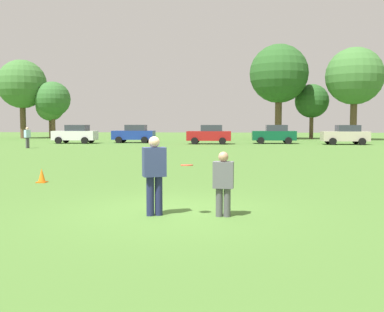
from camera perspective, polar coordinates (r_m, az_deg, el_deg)
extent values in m
plane|color=#47702D|center=(10.17, -2.58, -7.16)|extent=(168.91, 168.91, 0.00)
cylinder|color=#1E234C|center=(9.75, -5.34, -5.12)|extent=(0.17, 0.17, 0.85)
cylinder|color=#1E234C|center=(9.78, -4.27, -5.08)|extent=(0.17, 0.17, 0.85)
cube|color=navy|center=(9.67, -4.83, -0.76)|extent=(0.55, 0.44, 0.63)
sphere|color=#D8AD8C|center=(9.64, -4.85, 1.79)|extent=(0.24, 0.24, 0.24)
cylinder|color=#4C4C51|center=(9.66, 4.49, -5.91)|extent=(0.15, 0.15, 0.62)
cylinder|color=#4C4C51|center=(9.67, 3.50, -5.89)|extent=(0.15, 0.15, 0.62)
cube|color=#595960|center=(9.58, 4.01, -2.41)|extent=(0.45, 0.29, 0.57)
sphere|color=tan|center=(9.54, 4.02, -0.10)|extent=(0.22, 0.22, 0.22)
cylinder|color=#E54C33|center=(9.59, -0.66, -1.17)|extent=(0.27, 0.27, 0.04)
cube|color=#D8590C|center=(15.95, -18.58, -3.17)|extent=(0.32, 0.32, 0.03)
cone|color=orange|center=(15.92, -18.60, -2.31)|extent=(0.24, 0.24, 0.45)
cube|color=silver|center=(45.56, -14.69, 2.55)|extent=(4.22, 1.84, 0.90)
cube|color=#2D333D|center=(45.47, -14.41, 3.46)|extent=(2.01, 1.66, 0.64)
cylinder|color=black|center=(45.10, -16.66, 1.92)|extent=(0.66, 0.23, 0.66)
cylinder|color=black|center=(46.96, -15.76, 2.03)|extent=(0.66, 0.23, 0.66)
cylinder|color=black|center=(44.21, -13.52, 1.94)|extent=(0.66, 0.23, 0.66)
cylinder|color=black|center=(46.11, -12.73, 2.04)|extent=(0.66, 0.23, 0.66)
cube|color=navy|center=(45.79, -7.45, 2.66)|extent=(4.22, 1.84, 0.90)
cube|color=#2D333D|center=(45.72, -7.15, 3.56)|extent=(2.01, 1.66, 0.64)
cylinder|color=black|center=(45.13, -9.33, 2.05)|extent=(0.66, 0.23, 0.66)
cylinder|color=black|center=(47.07, -8.73, 2.14)|extent=(0.66, 0.23, 0.66)
cylinder|color=black|center=(44.56, -6.09, 2.05)|extent=(0.66, 0.23, 0.66)
cylinder|color=black|center=(46.52, -5.61, 2.15)|extent=(0.66, 0.23, 0.66)
cube|color=maroon|center=(42.79, 2.18, 2.58)|extent=(4.22, 1.84, 0.90)
cube|color=#2D333D|center=(42.76, 2.52, 3.55)|extent=(2.01, 1.66, 0.64)
cylinder|color=black|center=(41.89, 0.33, 1.94)|extent=(0.66, 0.23, 0.66)
cylinder|color=black|center=(43.88, 0.55, 2.04)|extent=(0.66, 0.23, 0.66)
cylinder|color=black|center=(41.76, 3.90, 1.92)|extent=(0.66, 0.23, 0.66)
cylinder|color=black|center=(43.76, 3.95, 2.02)|extent=(0.66, 0.23, 0.66)
cube|color=#0C4C2D|center=(44.36, 10.37, 2.58)|extent=(4.22, 1.84, 0.90)
cube|color=#2D333D|center=(44.37, 10.70, 3.50)|extent=(2.01, 1.66, 0.64)
cylinder|color=black|center=(43.28, 8.77, 1.96)|extent=(0.66, 0.23, 0.66)
cylinder|color=black|center=(45.27, 8.60, 2.06)|extent=(0.66, 0.23, 0.66)
cylinder|color=black|center=(43.53, 12.19, 1.93)|extent=(0.66, 0.23, 0.66)
cylinder|color=black|center=(45.51, 11.88, 2.03)|extent=(0.66, 0.23, 0.66)
cube|color=#B7AD99|center=(43.97, 18.90, 2.40)|extent=(4.22, 1.84, 0.90)
cube|color=#2D333D|center=(44.01, 19.23, 3.34)|extent=(2.01, 1.66, 0.64)
cylinder|color=black|center=(42.71, 17.51, 1.79)|extent=(0.66, 0.23, 0.66)
cylinder|color=black|center=(44.66, 16.95, 1.90)|extent=(0.66, 0.23, 0.66)
cylinder|color=black|center=(43.35, 20.87, 1.74)|extent=(0.66, 0.23, 0.66)
cylinder|color=black|center=(45.28, 20.18, 1.85)|extent=(0.66, 0.23, 0.66)
cylinder|color=#4C4C51|center=(38.03, -20.12, 1.59)|extent=(0.16, 0.16, 0.85)
cylinder|color=#4C4C51|center=(37.91, -20.32, 1.58)|extent=(0.16, 0.16, 0.85)
cube|color=#9EC6E5|center=(37.94, -20.25, 2.68)|extent=(0.42, 0.53, 0.60)
sphere|color=#D8AD8C|center=(37.94, -20.26, 3.30)|extent=(0.23, 0.23, 0.23)
cylinder|color=brown|center=(62.55, -20.72, 4.13)|extent=(0.73, 0.73, 4.38)
sphere|color=#3D7033|center=(62.75, -20.84, 8.56)|extent=(6.26, 6.26, 6.26)
cylinder|color=brown|center=(61.56, -17.56, 3.36)|extent=(0.43, 0.43, 2.57)
sphere|color=#3D7033|center=(61.59, -17.62, 6.01)|extent=(3.67, 3.67, 3.67)
cylinder|color=brown|center=(61.08, -17.25, 3.65)|extent=(0.53, 0.53, 3.17)
sphere|color=#33662D|center=(61.16, -17.32, 6.94)|extent=(4.53, 4.53, 4.53)
cylinder|color=brown|center=(56.13, 10.94, 4.65)|extent=(0.83, 0.83, 4.99)
sphere|color=#285623|center=(56.45, 11.02, 10.27)|extent=(7.13, 7.13, 7.13)
cylinder|color=brown|center=(58.93, 14.96, 3.59)|extent=(0.50, 0.50, 2.98)
sphere|color=#285623|center=(59.00, 15.02, 6.79)|extent=(4.26, 4.26, 4.26)
cylinder|color=brown|center=(55.50, 19.87, 4.29)|extent=(0.77, 0.77, 4.62)
sphere|color=#3D7033|center=(55.76, 20.00, 9.56)|extent=(6.60, 6.60, 6.60)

